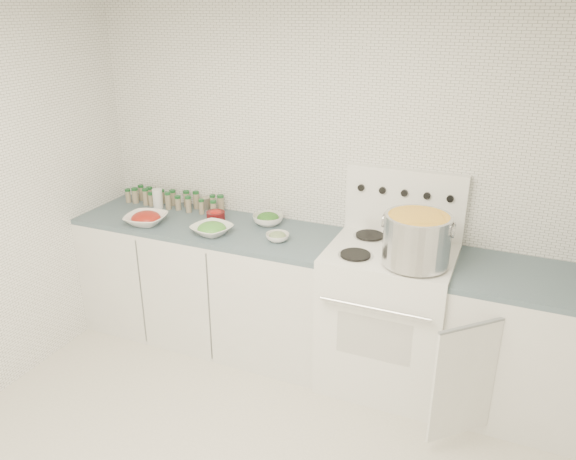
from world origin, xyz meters
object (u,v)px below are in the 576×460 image
object	(u,v)px
stock_pot	(417,238)
bowl_snowpea	(212,229)
stove	(387,312)
bowl_tomato	(146,218)

from	to	relation	value
stock_pot	bowl_snowpea	bearing A→B (deg)	179.45
stove	bowl_tomato	distance (m)	1.75
bowl_snowpea	stove	bearing A→B (deg)	6.95
stock_pot	bowl_snowpea	world-z (taller)	stock_pot
stove	stock_pot	size ratio (longest dim) A/B	3.41
bowl_snowpea	bowl_tomato	bearing A→B (deg)	-178.11
bowl_tomato	bowl_snowpea	xyz separation A→B (m)	(0.51, 0.02, -0.00)
bowl_snowpea	stock_pot	bearing A→B (deg)	-0.55
stock_pot	bowl_tomato	xyz separation A→B (m)	(-1.85, -0.00, -0.16)
stock_pot	bowl_snowpea	size ratio (longest dim) A/B	1.29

